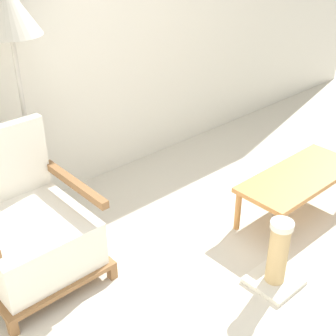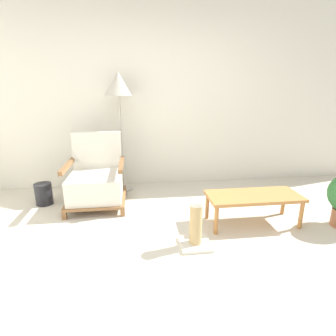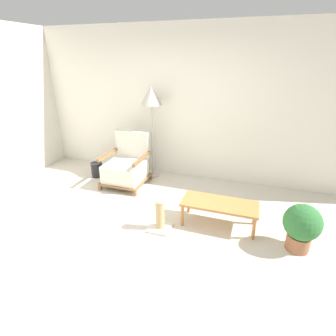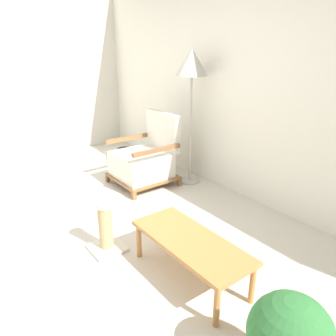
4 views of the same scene
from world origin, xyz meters
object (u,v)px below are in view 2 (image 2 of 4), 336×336
object	(u,v)px
armchair	(96,181)
scratching_post	(196,228)
coffee_table	(254,198)
vase	(44,194)
floor_lamp	(119,89)

from	to	relation	value
armchair	scratching_post	bearing A→B (deg)	-46.07
armchair	coffee_table	xyz separation A→B (m)	(1.78, -0.74, -0.02)
scratching_post	coffee_table	bearing A→B (deg)	25.92
coffee_table	scratching_post	bearing A→B (deg)	-154.08
coffee_table	vase	distance (m)	2.63
vase	armchair	bearing A→B (deg)	-8.16
armchair	vase	xyz separation A→B (m)	(-0.70, 0.10, -0.18)
armchair	floor_lamp	xyz separation A→B (m)	(0.31, 0.50, 1.13)
floor_lamp	coffee_table	distance (m)	2.24
scratching_post	vase	bearing A→B (deg)	145.74
floor_lamp	scratching_post	size ratio (longest dim) A/B	3.61
coffee_table	scratching_post	xyz separation A→B (m)	(-0.73, -0.35, -0.12)
coffee_table	floor_lamp	bearing A→B (deg)	139.88
floor_lamp	coffee_table	bearing A→B (deg)	-40.12
floor_lamp	scratching_post	distance (m)	2.16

